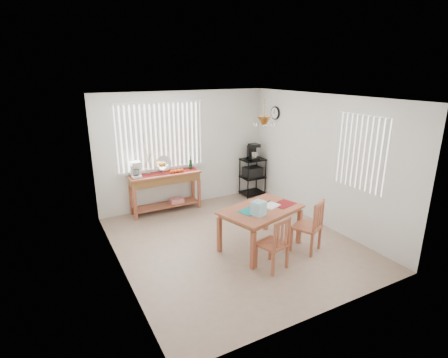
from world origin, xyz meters
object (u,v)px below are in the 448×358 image
wire_cart (253,173)px  sideboard (166,183)px  cart_items (253,152)px  chair_left (274,244)px  dining_table (261,213)px  chair_right (309,226)px

wire_cart → sideboard: bearing=179.5°
cart_items → chair_left: 3.52m
sideboard → chair_left: 3.16m
sideboard → cart_items: bearing=-0.3°
cart_items → dining_table: bearing=-119.7°
wire_cart → chair_right: (-0.70, -2.87, -0.10)m
sideboard → dining_table: 2.55m
cart_items → chair_left: bearing=-117.1°
sideboard → cart_items: cart_items is taller
chair_left → chair_right: bearing=12.5°
sideboard → chair_left: size_ratio=1.78×
dining_table → chair_right: size_ratio=1.68×
cart_items → chair_right: cart_items is taller
wire_cart → dining_table: 2.73m
dining_table → cart_items: bearing=60.3°
cart_items → chair_right: (-0.70, -2.88, -0.65)m
chair_left → sideboard: bearing=102.4°
sideboard → wire_cart: wire_cart is taller
wire_cart → cart_items: (0.00, 0.01, 0.55)m
sideboard → chair_right: bearing=-61.7°
wire_cart → dining_table: (-1.36, -2.37, 0.09)m
sideboard → dining_table: (0.89, -2.39, -0.00)m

